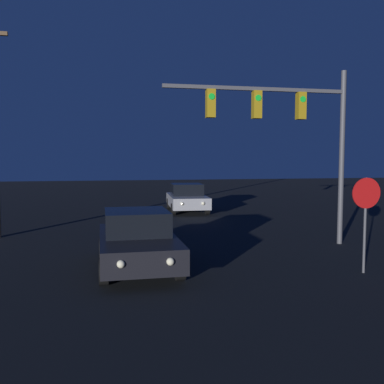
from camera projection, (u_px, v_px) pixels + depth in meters
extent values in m
cube|color=black|center=(137.00, 246.00, 11.57)|extent=(2.02, 4.35, 0.61)
cube|color=black|center=(137.00, 222.00, 11.73)|extent=(1.71, 1.94, 0.64)
cylinder|color=black|center=(180.00, 267.00, 10.47)|extent=(0.22, 0.63, 0.63)
cylinder|color=black|center=(104.00, 272.00, 10.09)|extent=(0.22, 0.63, 0.63)
cylinder|color=black|center=(164.00, 246.00, 13.09)|extent=(0.22, 0.63, 0.63)
cylinder|color=black|center=(103.00, 248.00, 12.71)|extent=(0.22, 0.63, 0.63)
sphere|color=#F9EFC6|center=(170.00, 262.00, 9.54)|extent=(0.18, 0.18, 0.18)
sphere|color=#F9EFC6|center=(121.00, 264.00, 9.31)|extent=(0.18, 0.18, 0.18)
cube|color=#99999E|center=(187.00, 201.00, 24.02)|extent=(2.26, 4.46, 0.61)
cube|color=black|center=(187.00, 189.00, 24.18)|extent=(1.81, 2.03, 0.64)
cylinder|color=black|center=(207.00, 209.00, 22.84)|extent=(0.26, 0.65, 0.63)
cylinder|color=black|center=(173.00, 209.00, 22.59)|extent=(0.26, 0.65, 0.63)
cylinder|color=black|center=(199.00, 203.00, 25.50)|extent=(0.26, 0.65, 0.63)
cylinder|color=black|center=(169.00, 204.00, 25.24)|extent=(0.26, 0.65, 0.63)
sphere|color=#F9EFC6|center=(203.00, 203.00, 21.93)|extent=(0.18, 0.18, 0.18)
sphere|color=#F9EFC6|center=(182.00, 204.00, 21.77)|extent=(0.18, 0.18, 0.18)
cylinder|color=#4C4C51|center=(342.00, 158.00, 14.79)|extent=(0.18, 0.18, 5.97)
cube|color=#4C4C51|center=(257.00, 89.00, 13.98)|extent=(6.25, 0.12, 0.12)
cube|color=#A57F14|center=(301.00, 106.00, 14.33)|extent=(0.28, 0.28, 0.90)
cylinder|color=green|center=(303.00, 99.00, 14.17)|extent=(0.20, 0.02, 0.20)
cube|color=#A57F14|center=(257.00, 105.00, 14.02)|extent=(0.28, 0.28, 0.90)
cylinder|color=green|center=(258.00, 98.00, 13.86)|extent=(0.20, 0.02, 0.20)
cube|color=#A57F14|center=(211.00, 103.00, 13.70)|extent=(0.28, 0.28, 0.90)
cylinder|color=green|center=(212.00, 96.00, 13.54)|extent=(0.20, 0.02, 0.20)
cylinder|color=#4C4C51|center=(365.00, 226.00, 11.08)|extent=(0.07, 0.07, 2.49)
cylinder|color=red|center=(366.00, 193.00, 10.99)|extent=(0.79, 0.03, 0.79)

